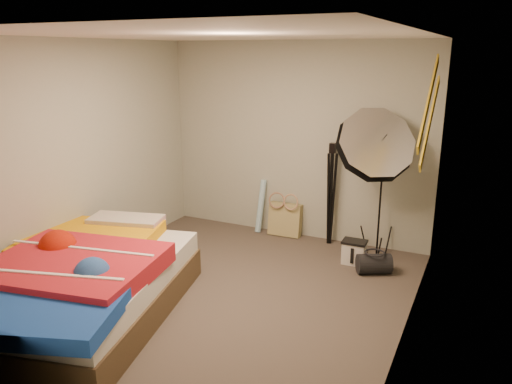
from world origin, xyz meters
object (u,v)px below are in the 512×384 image
Objects in this scene: bed at (81,283)px; camera_tripod at (331,187)px; wrapping_roll at (261,206)px; camera_case at (354,253)px; duffel_bag at (374,264)px; photo_umbrella at (374,147)px; tote_bag at (285,219)px.

camera_tripod is at bearing 61.10° from bed.
wrapping_roll is 1.53m from camera_case.
photo_umbrella is at bearing 84.96° from duffel_bag.
bed reaches higher than camera_case.
wrapping_roll is 2.81m from bed.
camera_tripod is (0.62, -0.03, 0.52)m from tote_bag.
photo_umbrella is (0.10, 0.22, 1.21)m from camera_case.
photo_umbrella is at bearing -11.04° from wrapping_roll.
duffel_bag is 0.28× the size of camera_tripod.
duffel_bag is (1.69, -0.69, -0.24)m from wrapping_roll.
camera_tripod is at bearing 154.22° from photo_umbrella.
wrapping_roll is 0.38× the size of photo_umbrella.
wrapping_roll is 0.27× the size of bed.
tote_bag is 0.34× the size of camera_tripod.
camera_tripod reaches higher than camera_case.
camera_case is 0.90m from camera_tripod.
camera_case is 0.70× the size of duffel_bag.
photo_umbrella is 1.44× the size of camera_tripod.
tote_bag is at bearing 177.08° from camera_tripod.
camera_tripod is (1.50, 2.72, 0.42)m from bed.
duffel_bag is 3.04m from bed.
tote_bag is at bearing 0.00° from wrapping_roll.
tote_bag is 0.81m from camera_tripod.
bed is (-0.53, -2.76, -0.03)m from wrapping_roll.
bed is (-2.22, -2.07, 0.21)m from duffel_bag.
photo_umbrella is (1.17, -0.30, 1.12)m from tote_bag.
camera_tripod is at bearing -1.85° from wrapping_roll.
camera_tripod is at bearing 109.44° from duffel_bag.
wrapping_roll reaches higher than tote_bag.
wrapping_roll is at bearing 177.98° from tote_bag.
camera_tripod reaches higher than bed.
bed is at bearing -109.80° from tote_bag.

